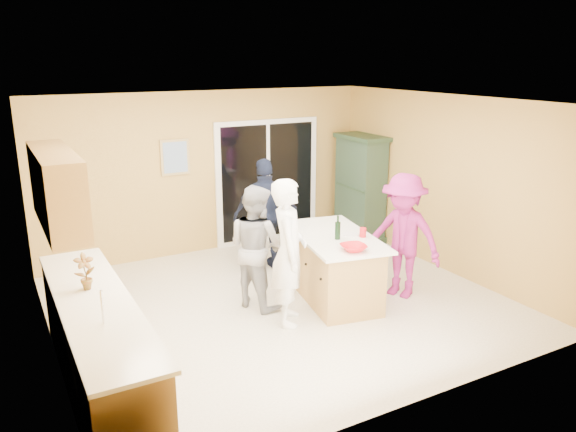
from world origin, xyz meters
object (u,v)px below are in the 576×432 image
woman_navy (266,215)px  woman_grey (256,247)px  green_hutch (360,189)px  kitchen_island (334,269)px  woman_white (289,252)px  woman_magenta (403,236)px

woman_navy → woman_grey: bearing=68.9°
green_hutch → woman_grey: green_hutch is taller
green_hutch → woman_navy: 2.14m
woman_grey → woman_navy: 1.31m
green_hutch → woman_grey: size_ratio=1.15×
kitchen_island → woman_grey: bearing=172.7°
kitchen_island → woman_white: (-0.85, -0.30, 0.47)m
woman_navy → green_hutch: bearing=-155.3°
woman_white → woman_grey: 0.64m
woman_white → woman_navy: (0.56, 1.73, -0.04)m
kitchen_island → woman_white: size_ratio=1.03×
green_hutch → woman_grey: bearing=-149.9°
green_hutch → woman_grey: (-2.78, -1.61, -0.10)m
green_hutch → woman_magenta: size_ratio=1.10×
woman_magenta → woman_navy: bearing=-171.7°
woman_white → woman_navy: woman_white is taller
woman_white → woman_magenta: 1.70m
woman_grey → green_hutch: bearing=-81.3°
kitchen_island → green_hutch: green_hutch is taller
woman_grey → woman_magenta: size_ratio=0.95×
woman_white → woman_grey: (-0.14, 0.62, -0.09)m
woman_navy → kitchen_island: bearing=112.3°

